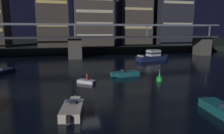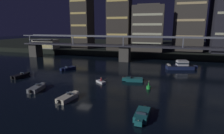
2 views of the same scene
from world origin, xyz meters
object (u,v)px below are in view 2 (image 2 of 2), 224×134
object	(u,v)px
tower_west_low	(83,19)
speedboat_mid_right	(37,88)
river_bridge	(125,49)
tower_west_tall	(119,10)
speedboat_near_right	(133,79)
dinghy_with_paddler	(101,82)
tower_central	(148,29)
speedboat_mid_left	(20,76)
cabin_cruiser_near_left	(181,66)
tower_east_tall	(189,12)
waterfront_pavilion	(46,44)
speedboat_mid_center	(142,115)
speedboat_far_left	(68,97)
channel_buoy	(149,87)
speedboat_near_center	(68,68)

from	to	relation	value
tower_west_low	speedboat_mid_right	world-z (taller)	tower_west_low
river_bridge	tower_west_tall	size ratio (longest dim) A/B	2.36
speedboat_near_right	dinghy_with_paddler	world-z (taller)	dinghy_with_paddler
speedboat_mid_right	tower_central	bearing A→B (deg)	71.46
speedboat_mid_left	cabin_cruiser_near_left	bearing A→B (deg)	27.78
tower_east_tall	speedboat_near_right	size ratio (longest dim) A/B	6.38
tower_west_low	speedboat_near_right	size ratio (longest dim) A/B	5.46
tower_central	speedboat_mid_right	size ratio (longest dim) A/B	3.76
waterfront_pavilion	speedboat_mid_center	xyz separation A→B (m)	(54.87, -53.83, -4.02)
river_bridge	dinghy_with_paddler	bearing A→B (deg)	-88.85
waterfront_pavilion	speedboat_mid_right	distance (m)	58.61
river_bridge	speedboat_far_left	world-z (taller)	river_bridge
speedboat_near_right	channel_buoy	world-z (taller)	channel_buoy
speedboat_mid_center	tower_west_tall	bearing A→B (deg)	107.16
speedboat_mid_center	channel_buoy	size ratio (longest dim) A/B	2.97
speedboat_near_center	speedboat_mid_right	xyz separation A→B (m)	(2.98, -17.72, 0.00)
cabin_cruiser_near_left	speedboat_mid_left	bearing A→B (deg)	-152.22
tower_west_low	cabin_cruiser_near_left	size ratio (longest dim) A/B	3.05
speedboat_far_left	dinghy_with_paddler	xyz separation A→B (m)	(2.32, 10.87, -0.14)
tower_west_low	speedboat_near_right	xyz separation A→B (m)	(33.11, -43.35, -15.91)
river_bridge	speedboat_far_left	bearing A→B (deg)	-92.56
speedboat_near_center	dinghy_with_paddler	xyz separation A→B (m)	(13.86, -9.55, -0.14)
tower_west_tall	dinghy_with_paddler	xyz separation A→B (m)	(6.82, -44.13, -19.92)
speedboat_mid_center	channel_buoy	world-z (taller)	channel_buoy
river_bridge	speedboat_near_center	bearing A→B (deg)	-125.46
speedboat_near_right	speedboat_mid_left	bearing A→B (deg)	-170.41
speedboat_mid_right	speedboat_near_right	bearing A→B (deg)	33.01
waterfront_pavilion	channel_buoy	distance (m)	68.65
tower_east_tall	waterfront_pavilion	distance (m)	68.51
tower_west_tall	waterfront_pavilion	xyz separation A→B (m)	(-37.01, -4.00, -15.75)
speedboat_mid_center	channel_buoy	bearing A→B (deg)	90.73
cabin_cruiser_near_left	channel_buoy	xyz separation A→B (m)	(-7.89, -20.88, -0.57)
tower_west_low	dinghy_with_paddler	xyz separation A→B (m)	(26.19, -46.74, -16.05)
tower_central	cabin_cruiser_near_left	bearing A→B (deg)	-62.22
waterfront_pavilion	speedboat_far_left	xyz separation A→B (m)	(41.52, -51.00, -4.02)
speedboat_mid_left	channel_buoy	bearing A→B (deg)	0.44
tower_central	speedboat_mid_left	world-z (taller)	tower_central
speedboat_mid_right	dinghy_with_paddler	bearing A→B (deg)	36.91
river_bridge	speedboat_mid_right	distance (m)	38.04
tower_west_low	tower_west_tall	size ratio (longest dim) A/B	0.79
river_bridge	dinghy_with_paddler	size ratio (longest dim) A/B	31.29
waterfront_pavilion	speedboat_near_right	size ratio (longest dim) A/B	2.37
dinghy_with_paddler	tower_east_tall	bearing A→B (deg)	64.32
speedboat_mid_center	speedboat_far_left	world-z (taller)	same
tower_central	speedboat_near_center	bearing A→B (deg)	-120.96
cabin_cruiser_near_left	tower_east_tall	bearing A→B (deg)	81.73
river_bridge	cabin_cruiser_near_left	world-z (taller)	river_bridge
cabin_cruiser_near_left	speedboat_near_right	bearing A→B (deg)	-125.92
channel_buoy	speedboat_near_right	bearing A→B (deg)	131.18
speedboat_far_left	dinghy_with_paddler	bearing A→B (deg)	77.98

